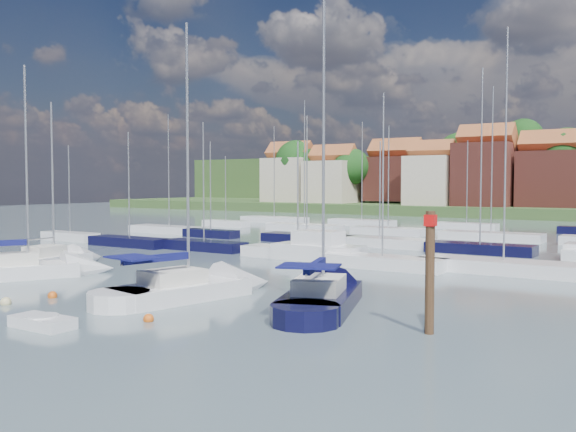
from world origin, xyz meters
The scene contains 12 objects.
ground centered at (0.00, 40.00, 0.00)m, with size 260.00×260.00×0.00m, color #4C5F67.
sailboat_left centered at (-15.42, 3.16, 0.36)m, with size 7.13×10.45×14.11m.
sailboat_centre centered at (-2.50, 3.50, 0.36)m, with size 4.94×11.36×14.99m.
sailboat_navy centered at (3.90, 5.33, 0.36)m, with size 6.56×11.48×15.47m.
sailboat_far centered at (-18.74, 7.08, 0.34)m, with size 3.64×9.48×12.36m.
tender centered at (-3.05, -5.48, 0.23)m, with size 2.81×1.34×0.60m.
timber_piling centered at (10.36, 2.15, 1.49)m, with size 0.40×0.40×7.02m.
buoy_b centered at (-8.83, -3.38, 0.00)m, with size 0.52×0.52×0.52m, color beige.
buoy_c centered at (-8.51, -1.01, 0.00)m, with size 0.48×0.48×0.48m, color #D85914.
buoy_d centered at (-0.37, -2.25, 0.00)m, with size 0.45×0.45×0.45m, color #D85914.
buoy_e centered at (4.18, 6.79, 0.00)m, with size 0.51×0.51×0.51m, color #D85914.
marina_field centered at (1.91, 35.15, 0.43)m, with size 79.62×41.41×15.93m.
Camera 1 is at (19.36, -21.33, 5.87)m, focal length 40.00 mm.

